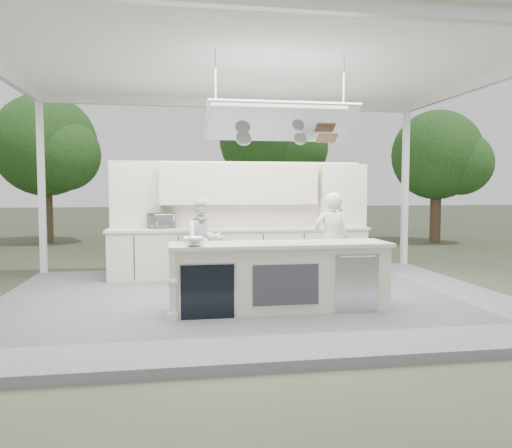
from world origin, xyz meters
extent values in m
plane|color=#424A33|center=(0.00, 0.00, 0.00)|extent=(90.00, 90.00, 0.00)
cube|color=slate|center=(0.00, 0.00, 0.06)|extent=(8.00, 6.00, 0.12)
cube|color=white|center=(3.90, 2.90, 1.85)|extent=(0.12, 0.12, 3.70)
cube|color=white|center=(-3.90, 2.90, 1.85)|extent=(0.12, 0.12, 3.70)
cube|color=white|center=(0.00, 0.00, 3.78)|extent=(8.20, 6.20, 0.16)
cube|color=white|center=(0.00, -2.90, 3.62)|extent=(8.00, 0.12, 0.16)
cube|color=white|center=(0.00, 2.90, 3.62)|extent=(8.00, 0.12, 0.16)
cube|color=white|center=(3.90, 0.00, 3.62)|extent=(0.12, 6.00, 0.16)
cube|color=white|center=(0.20, -0.90, 2.75)|extent=(2.00, 0.71, 0.43)
cube|color=white|center=(0.20, -0.90, 2.75)|extent=(2.06, 0.76, 0.46)
cylinder|color=white|center=(-0.70, -0.90, 3.23)|extent=(0.02, 0.02, 0.95)
cylinder|color=white|center=(1.10, -0.90, 3.23)|extent=(0.02, 0.02, 0.95)
cylinder|color=silver|center=(-0.30, -0.75, 2.53)|extent=(0.22, 0.14, 0.21)
cylinder|color=silver|center=(0.50, -0.80, 2.53)|extent=(0.18, 0.12, 0.18)
cube|color=olive|center=(0.90, -0.78, 2.55)|extent=(0.28, 0.18, 0.12)
cube|color=beige|center=(0.20, -0.90, 0.57)|extent=(3.00, 0.70, 0.90)
cube|color=beige|center=(0.20, -0.90, 1.04)|extent=(3.10, 0.78, 0.05)
cylinder|color=beige|center=(-1.30, -1.25, 0.58)|extent=(0.11, 0.11, 0.92)
cube|color=black|center=(-0.85, -1.25, 0.48)|extent=(0.70, 0.04, 0.72)
cube|color=silver|center=(-0.85, -1.26, 0.48)|extent=(0.74, 0.03, 0.72)
cube|color=#333338|center=(0.20, -1.26, 0.54)|extent=(0.90, 0.02, 0.55)
cube|color=silver|center=(1.20, -1.26, 0.54)|extent=(0.62, 0.02, 0.78)
cube|color=beige|center=(0.00, 1.90, 0.57)|extent=(5.00, 0.65, 0.90)
cube|color=beige|center=(0.00, 1.90, 1.04)|extent=(5.08, 0.72, 0.05)
cube|color=beige|center=(0.00, 2.20, 1.25)|extent=(5.00, 0.10, 2.25)
cube|color=beige|center=(0.00, 2.07, 1.92)|extent=(3.10, 0.38, 0.80)
cube|color=beige|center=(2.10, 2.02, 1.67)|extent=(0.90, 0.45, 1.30)
cube|color=olive|center=(2.10, 2.02, 1.67)|extent=(0.84, 0.40, 0.03)
cylinder|color=silver|center=(2.00, 1.88, 1.13)|extent=(0.20, 0.20, 0.12)
cylinder|color=black|center=(2.00, 1.88, 1.29)|extent=(0.17, 0.17, 0.20)
cylinder|color=black|center=(2.35, 1.88, 1.12)|extent=(0.16, 0.16, 0.10)
cone|color=black|center=(2.35, 1.88, 1.29)|extent=(0.14, 0.14, 0.24)
cylinder|color=brown|center=(-5.50, 10.00, 1.05)|extent=(0.36, 0.36, 2.10)
sphere|color=#386023|center=(-5.50, 10.00, 3.29)|extent=(3.40, 3.40, 3.40)
sphere|color=#386023|center=(-4.82, 9.49, 2.95)|extent=(2.38, 2.38, 2.38)
cylinder|color=brown|center=(2.50, 12.00, 1.22)|extent=(0.36, 0.36, 2.45)
sphere|color=#386023|center=(2.50, 12.00, 3.85)|extent=(4.00, 4.00, 4.00)
sphere|color=#386023|center=(3.30, 11.40, 3.45)|extent=(2.80, 2.80, 2.80)
cylinder|color=brown|center=(7.50, 8.00, 0.96)|extent=(0.36, 0.36, 1.92)
sphere|color=#386023|center=(7.50, 8.00, 2.97)|extent=(3.00, 3.00, 3.00)
sphere|color=#386023|center=(8.10, 7.55, 2.67)|extent=(2.10, 2.10, 2.10)
imported|color=white|center=(1.36, 0.36, 0.94)|extent=(0.65, 0.47, 1.65)
imported|color=white|center=(-0.76, 1.32, 0.89)|extent=(0.89, 0.78, 1.54)
imported|color=#B5B8BD|center=(-1.52, 2.08, 1.21)|extent=(0.57, 0.44, 0.28)
imported|color=#B3B6BA|center=(-1.00, -0.65, 1.11)|extent=(0.32, 0.32, 0.08)
imported|color=#B2B5BA|center=(-1.01, -1.15, 1.11)|extent=(0.29, 0.29, 0.08)
camera|label=1|loc=(-1.27, -7.72, 1.82)|focal=35.00mm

